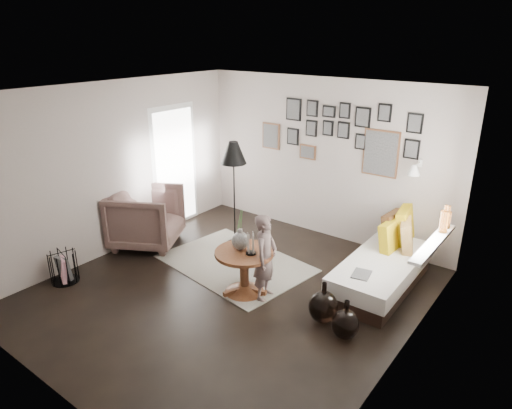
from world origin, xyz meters
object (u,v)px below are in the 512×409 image
Objects in this scene: armchair at (147,217)px; child at (265,257)px; magazine_basket at (63,267)px; pedestal_table at (244,273)px; vase at (240,237)px; daybed at (384,266)px; demijohn_large at (323,307)px; demijohn_small at (345,324)px; floor_lamp at (233,157)px.

armchair is 0.89× the size of child.
pedestal_table is at bearing 30.68° from magazine_basket.
daybed is at bearing 40.85° from vase.
armchair is 1.95× the size of demijohn_large.
vase is 0.53× the size of armchair.
demijohn_large is at bearing -104.52° from child.
magazine_basket is at bearing -144.88° from daybed.
armchair is 3.33m from demijohn_large.
daybed is 1.27m from demijohn_large.
demijohn_large is at bearing -101.53° from daybed.
magazine_basket is 3.85m from demijohn_small.
floor_lamp is 1.47× the size of child.
floor_lamp is 3.85× the size of magazine_basket.
child reaches higher than demijohn_large.
demijohn_small is at bearing -109.80° from child.
vase reaches higher than demijohn_small.
vase is 1.14× the size of demijohn_small.
vase is at bearing -124.57° from armchair.
daybed is 2.71m from floor_lamp.
child is (-0.86, 0.02, 0.37)m from demijohn_large.
vase reaches higher than demijohn_large.
daybed is 4.04× the size of demijohn_small.
daybed reaches higher than pedestal_table.
pedestal_table reaches higher than magazine_basket.
daybed is 1.68× the size of child.
child is at bearing 28.79° from magazine_basket.
pedestal_table is 1.45× the size of demijohn_large.
demijohn_large is (3.31, 1.33, -0.01)m from magazine_basket.
daybed is at bearing 35.93° from magazine_basket.
magazine_basket is at bearing -161.77° from demijohn_small.
daybed is at bearing 5.47° from floor_lamp.
demijohn_small is 1.28m from child.
demijohn_large reaches higher than demijohn_small.
armchair is 1.51m from magazine_basket.
demijohn_small is (0.11, -1.36, -0.10)m from daybed.
child reaches higher than armchair.
floor_lamp reaches higher than pedestal_table.
demijohn_small is at bearing 18.23° from magazine_basket.
demijohn_small is (3.66, -0.28, -0.29)m from armchair.
armchair is at bearing 177.17° from demijohn_large.
magazine_basket is (-2.16, -1.28, -0.06)m from pedestal_table.
armchair is 2.32× the size of magazine_basket.
demijohn_small is 0.42× the size of child.
pedestal_table is 0.75× the size of armchair.
floor_lamp reaches higher than armchair.
pedestal_table is at bearing 89.42° from child.
pedestal_table is at bearing -45.53° from floor_lamp.
child is (-1.10, -1.22, 0.30)m from daybed.
daybed is 4.38× the size of magazine_basket.
floor_lamp is 3.23× the size of demijohn_large.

